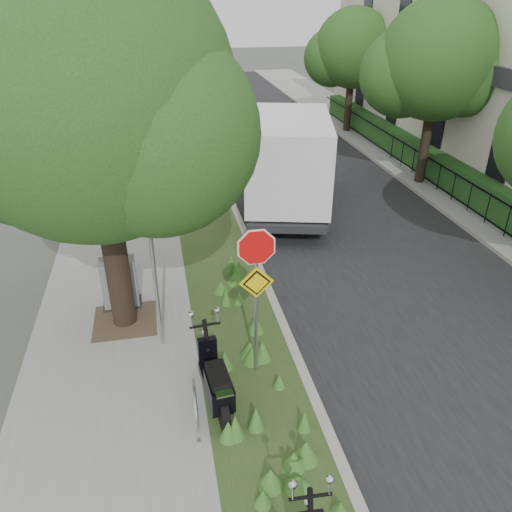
{
  "coord_description": "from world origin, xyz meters",
  "views": [
    {
      "loc": [
        -2.92,
        -6.88,
        6.83
      ],
      "look_at": [
        -0.9,
        3.11,
        1.3
      ],
      "focal_mm": 35.0,
      "sensor_mm": 36.0,
      "label": 1
    }
  ],
  "objects_px": {
    "scooter_far": "(217,387)",
    "box_truck": "(288,158)",
    "utility_cabinet": "(120,284)",
    "sign_assembly": "(256,274)"
  },
  "relations": [
    {
      "from": "scooter_far",
      "to": "box_truck",
      "type": "height_order",
      "value": "box_truck"
    },
    {
      "from": "utility_cabinet",
      "to": "box_truck",
      "type": "bearing_deg",
      "value": 43.64
    },
    {
      "from": "box_truck",
      "to": "utility_cabinet",
      "type": "bearing_deg",
      "value": -136.36
    },
    {
      "from": "scooter_far",
      "to": "utility_cabinet",
      "type": "relative_size",
      "value": 1.65
    },
    {
      "from": "box_truck",
      "to": "utility_cabinet",
      "type": "xyz_separation_m",
      "value": [
        -5.39,
        -5.14,
        -1.13
      ]
    },
    {
      "from": "box_truck",
      "to": "utility_cabinet",
      "type": "relative_size",
      "value": 5.51
    },
    {
      "from": "scooter_far",
      "to": "box_truck",
      "type": "bearing_deg",
      "value": 67.95
    },
    {
      "from": "scooter_far",
      "to": "box_truck",
      "type": "relative_size",
      "value": 0.3
    },
    {
      "from": "utility_cabinet",
      "to": "scooter_far",
      "type": "bearing_deg",
      "value": -64.24
    },
    {
      "from": "sign_assembly",
      "to": "utility_cabinet",
      "type": "relative_size",
      "value": 2.7
    }
  ]
}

